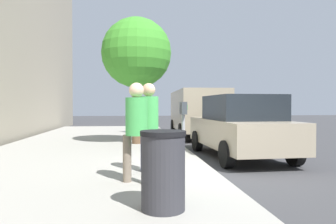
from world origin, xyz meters
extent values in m
plane|color=#38383A|center=(0.00, 0.00, 0.00)|extent=(80.00, 80.00, 0.00)
cube|color=gray|center=(0.00, 3.00, 0.07)|extent=(28.00, 6.00, 0.15)
cylinder|color=gray|center=(-0.31, 0.63, 0.72)|extent=(0.07, 0.07, 1.15)
cube|color=#383D42|center=(-0.41, 0.63, 1.43)|extent=(0.16, 0.11, 0.26)
cube|color=#383D42|center=(-0.21, 0.63, 1.43)|extent=(0.16, 0.11, 0.26)
cube|color=#268C33|center=(-0.41, 0.57, 1.45)|extent=(0.10, 0.01, 0.10)
cube|color=#268C33|center=(-0.21, 0.57, 1.45)|extent=(0.10, 0.01, 0.10)
cylinder|color=#191E4C|center=(-0.41, 1.45, 0.57)|extent=(0.15, 0.15, 0.84)
cylinder|color=#191E4C|center=(-0.76, 1.29, 0.57)|extent=(0.15, 0.15, 0.84)
cylinder|color=green|center=(-0.58, 1.37, 1.33)|extent=(0.39, 0.39, 0.67)
sphere|color=tan|center=(-0.58, 1.37, 1.79)|extent=(0.26, 0.26, 0.26)
cylinder|color=#726656|center=(-1.30, 1.79, 0.56)|extent=(0.15, 0.15, 0.82)
cylinder|color=#726656|center=(-1.49, 1.46, 0.56)|extent=(0.15, 0.15, 0.82)
cylinder|color=green|center=(-1.39, 1.63, 1.29)|extent=(0.38, 0.38, 0.65)
sphere|color=beige|center=(-1.39, 1.63, 1.75)|extent=(0.26, 0.26, 0.26)
cube|color=gray|center=(1.87, -1.35, 0.71)|extent=(4.47, 2.01, 0.76)
cube|color=black|center=(1.67, -1.36, 1.43)|extent=(2.26, 1.78, 0.68)
cylinder|color=black|center=(3.27, -0.42, 0.33)|extent=(0.67, 0.25, 0.66)
cylinder|color=black|center=(3.33, -2.17, 0.33)|extent=(0.67, 0.25, 0.66)
cylinder|color=black|center=(0.41, -0.53, 0.33)|extent=(0.67, 0.25, 0.66)
cylinder|color=black|center=(0.48, -2.28, 0.33)|extent=(0.67, 0.25, 0.66)
cube|color=gray|center=(7.65, -1.35, 1.28)|extent=(5.26, 2.16, 1.80)
cylinder|color=black|center=(9.37, -0.45, 0.38)|extent=(0.77, 0.24, 0.76)
cylinder|color=black|center=(9.31, -2.35, 0.38)|extent=(0.77, 0.24, 0.76)
cylinder|color=black|center=(5.99, -0.35, 0.38)|extent=(0.77, 0.24, 0.76)
cylinder|color=black|center=(5.93, -2.25, 0.38)|extent=(0.77, 0.24, 0.76)
cylinder|color=brown|center=(4.27, 1.53, 1.38)|extent=(0.32, 0.32, 2.46)
sphere|color=#3A8B29|center=(4.27, 1.53, 3.34)|extent=(2.44, 2.44, 2.44)
cylinder|color=black|center=(7.40, 0.88, 1.95)|extent=(0.12, 0.12, 3.60)
cube|color=black|center=(7.40, 0.68, 3.30)|extent=(0.24, 0.20, 0.76)
sphere|color=red|center=(7.40, 0.57, 3.54)|extent=(0.14, 0.14, 0.14)
sphere|color=orange|center=(7.40, 0.57, 3.30)|extent=(0.14, 0.14, 0.14)
sphere|color=green|center=(7.40, 0.57, 3.06)|extent=(0.14, 0.14, 0.14)
cylinder|color=#2D2D33|center=(-2.83, 1.31, 0.62)|extent=(0.56, 0.56, 0.95)
cylinder|color=black|center=(-2.83, 1.31, 1.13)|extent=(0.59, 0.59, 0.06)
camera|label=1|loc=(-6.80, 1.71, 1.48)|focal=33.57mm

